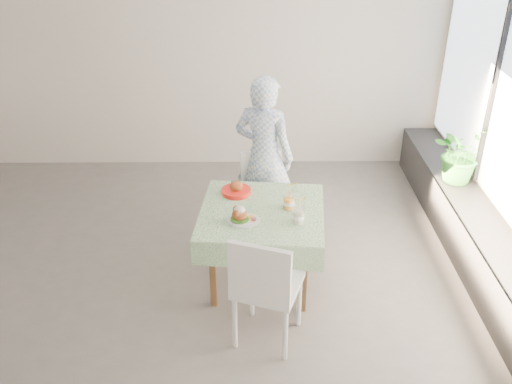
{
  "coord_description": "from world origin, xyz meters",
  "views": [
    {
      "loc": [
        0.68,
        -4.2,
        3.22
      ],
      "look_at": [
        0.72,
        0.04,
        0.9
      ],
      "focal_mm": 40.0,
      "sensor_mm": 36.0,
      "label": 1
    }
  ],
  "objects_px": {
    "chair_near": "(267,307)",
    "diner": "(264,156)",
    "cafe_table": "(262,238)",
    "main_dish": "(242,216)",
    "juice_cup_orange": "(289,202)",
    "chair_far": "(265,212)",
    "potted_plant": "(461,153)"
  },
  "relations": [
    {
      "from": "chair_near",
      "to": "diner",
      "type": "distance_m",
      "value": 1.72
    },
    {
      "from": "cafe_table",
      "to": "main_dish",
      "type": "relative_size",
      "value": 4.11
    },
    {
      "from": "juice_cup_orange",
      "to": "chair_near",
      "type": "bearing_deg",
      "value": -104.69
    },
    {
      "from": "juice_cup_orange",
      "to": "cafe_table",
      "type": "bearing_deg",
      "value": -172.51
    },
    {
      "from": "chair_far",
      "to": "chair_near",
      "type": "distance_m",
      "value": 1.51
    },
    {
      "from": "main_dish",
      "to": "potted_plant",
      "type": "relative_size",
      "value": 0.45
    },
    {
      "from": "cafe_table",
      "to": "juice_cup_orange",
      "type": "bearing_deg",
      "value": 7.49
    },
    {
      "from": "chair_far",
      "to": "cafe_table",
      "type": "bearing_deg",
      "value": -93.34
    },
    {
      "from": "diner",
      "to": "potted_plant",
      "type": "relative_size",
      "value": 2.69
    },
    {
      "from": "chair_far",
      "to": "diner",
      "type": "height_order",
      "value": "diner"
    },
    {
      "from": "cafe_table",
      "to": "juice_cup_orange",
      "type": "xyz_separation_m",
      "value": [
        0.23,
        0.03,
        0.35
      ]
    },
    {
      "from": "cafe_table",
      "to": "chair_far",
      "type": "distance_m",
      "value": 0.8
    },
    {
      "from": "cafe_table",
      "to": "potted_plant",
      "type": "xyz_separation_m",
      "value": [
        2.02,
        1.01,
        0.35
      ]
    },
    {
      "from": "chair_far",
      "to": "main_dish",
      "type": "xyz_separation_m",
      "value": [
        -0.22,
        -0.95,
        0.52
      ]
    },
    {
      "from": "main_dish",
      "to": "cafe_table",
      "type": "bearing_deg",
      "value": 45.3
    },
    {
      "from": "chair_near",
      "to": "potted_plant",
      "type": "bearing_deg",
      "value": 41.12
    },
    {
      "from": "chair_near",
      "to": "main_dish",
      "type": "xyz_separation_m",
      "value": [
        -0.2,
        0.56,
        0.48
      ]
    },
    {
      "from": "diner",
      "to": "juice_cup_orange",
      "type": "bearing_deg",
      "value": 125.61
    },
    {
      "from": "chair_far",
      "to": "main_dish",
      "type": "bearing_deg",
      "value": -102.85
    },
    {
      "from": "cafe_table",
      "to": "chair_near",
      "type": "relative_size",
      "value": 1.14
    },
    {
      "from": "chair_near",
      "to": "juice_cup_orange",
      "type": "xyz_separation_m",
      "value": [
        0.2,
        0.77,
        0.5
      ]
    },
    {
      "from": "chair_far",
      "to": "chair_near",
      "type": "relative_size",
      "value": 0.88
    },
    {
      "from": "diner",
      "to": "potted_plant",
      "type": "xyz_separation_m",
      "value": [
        1.99,
        0.11,
        -0.02
      ]
    },
    {
      "from": "cafe_table",
      "to": "diner",
      "type": "distance_m",
      "value": 0.97
    },
    {
      "from": "chair_near",
      "to": "potted_plant",
      "type": "relative_size",
      "value": 1.62
    },
    {
      "from": "chair_far",
      "to": "chair_near",
      "type": "height_order",
      "value": "chair_near"
    },
    {
      "from": "main_dish",
      "to": "potted_plant",
      "type": "distance_m",
      "value": 2.49
    },
    {
      "from": "juice_cup_orange",
      "to": "potted_plant",
      "type": "relative_size",
      "value": 0.47
    },
    {
      "from": "potted_plant",
      "to": "cafe_table",
      "type": "bearing_deg",
      "value": -153.54
    },
    {
      "from": "juice_cup_orange",
      "to": "potted_plant",
      "type": "xyz_separation_m",
      "value": [
        1.8,
        0.98,
        -0.0
      ]
    },
    {
      "from": "cafe_table",
      "to": "main_dish",
      "type": "bearing_deg",
      "value": -134.7
    },
    {
      "from": "diner",
      "to": "main_dish",
      "type": "relative_size",
      "value": 6.0
    }
  ]
}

